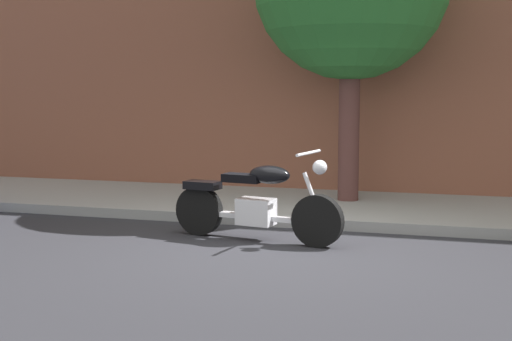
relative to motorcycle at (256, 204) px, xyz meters
name	(u,v)px	position (x,y,z in m)	size (l,w,h in m)	color
ground_plane	(272,250)	(0.33, -0.46, -0.45)	(60.00, 60.00, 0.00)	#28282D
sidewalk	(318,207)	(0.33, 2.23, -0.38)	(23.43, 2.75, 0.14)	#979797
motorcycle	(256,204)	(0.00, 0.00, 0.00)	(2.21, 0.77, 1.12)	black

